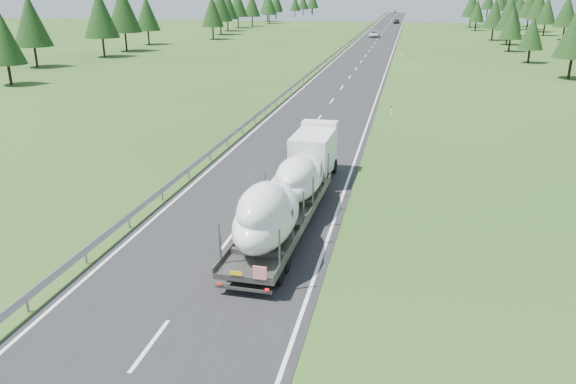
% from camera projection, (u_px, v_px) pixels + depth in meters
% --- Properties ---
extents(ground, '(400.00, 400.00, 0.00)m').
position_uv_depth(ground, '(231.00, 237.00, 27.02)').
color(ground, '#284517').
rests_on(ground, ground).
extents(road_surface, '(10.00, 400.00, 0.02)m').
position_uv_depth(road_surface, '(372.00, 46.00, 119.08)').
color(road_surface, black).
rests_on(road_surface, ground).
extents(guardrail, '(0.10, 400.00, 0.76)m').
position_uv_depth(guardrail, '(348.00, 43.00, 119.86)').
color(guardrail, slate).
rests_on(guardrail, ground).
extents(marker_posts, '(0.13, 350.08, 1.00)m').
position_uv_depth(marker_posts, '(407.00, 28.00, 168.27)').
color(marker_posts, silver).
rests_on(marker_posts, ground).
extents(highway_sign, '(0.08, 0.90, 2.60)m').
position_uv_depth(highway_sign, '(406.00, 47.00, 98.65)').
color(highway_sign, slate).
rests_on(highway_sign, ground).
extents(tree_line_right, '(27.97, 314.20, 12.55)m').
position_uv_depth(tree_line_right, '(562.00, 12.00, 119.90)').
color(tree_line_right, black).
rests_on(tree_line_right, ground).
extents(tree_line_left, '(15.36, 312.75, 12.37)m').
position_uv_depth(tree_line_left, '(207.00, 8.00, 146.02)').
color(tree_line_left, black).
rests_on(tree_line_left, ground).
extents(boat_truck, '(2.86, 17.57, 3.72)m').
position_uv_depth(boat_truck, '(291.00, 185.00, 28.27)').
color(boat_truck, silver).
rests_on(boat_truck, ground).
extents(distant_van, '(2.67, 5.77, 1.60)m').
position_uv_depth(distant_van, '(374.00, 34.00, 142.39)').
color(distant_van, silver).
rests_on(distant_van, ground).
extents(distant_car_dark, '(2.27, 4.86, 1.61)m').
position_uv_depth(distant_car_dark, '(396.00, 21.00, 201.62)').
color(distant_car_dark, black).
rests_on(distant_car_dark, ground).
extents(distant_car_blue, '(1.45, 4.06, 1.33)m').
position_uv_depth(distant_car_blue, '(395.00, 12.00, 296.03)').
color(distant_car_blue, '#1B224C').
rests_on(distant_car_blue, ground).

